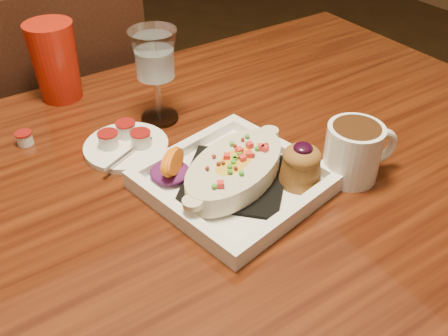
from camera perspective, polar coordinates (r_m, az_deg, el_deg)
table at (r=0.88m, az=-5.15°, el=-6.90°), size 1.50×0.90×0.75m
chair_far at (r=1.44m, az=-17.38°, el=3.82°), size 0.42×0.42×0.93m
plate at (r=0.79m, az=1.92°, el=-0.63°), size 0.29×0.29×0.08m
coffee_mug at (r=0.83m, az=14.71°, el=2.04°), size 0.13×0.09×0.10m
goblet at (r=0.92m, az=-7.93°, el=12.15°), size 0.09×0.09×0.18m
saucer at (r=0.90m, az=-11.16°, el=2.70°), size 0.15×0.15×0.10m
creamer_loose at (r=0.97m, az=-21.85°, el=3.19°), size 0.03×0.03×0.02m
red_tumbler at (r=1.07m, az=-18.71°, el=11.43°), size 0.10×0.10×0.16m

